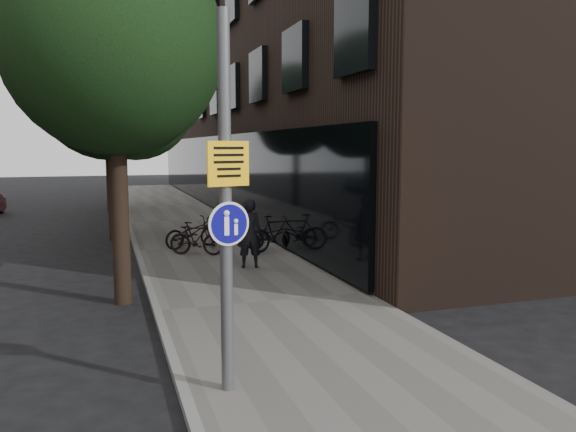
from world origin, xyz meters
name	(u,v)px	position (x,y,z in m)	size (l,w,h in m)	color
ground	(315,368)	(0.00, 0.00, 0.00)	(120.00, 120.00, 0.00)	black
sidewalk	(210,248)	(0.25, 10.00, 0.06)	(4.50, 60.00, 0.12)	#5F5D58
curb_edge	(137,252)	(-2.00, 10.00, 0.07)	(0.15, 60.00, 0.13)	slate
building_right_dark_brick	(317,41)	(8.50, 22.00, 9.00)	(12.00, 40.00, 18.00)	black
street_tree_near	(118,56)	(-2.53, 4.64, 5.11)	(4.40, 4.40, 7.50)	black
street_tree_mid	(111,93)	(-2.53, 13.14, 5.11)	(5.00, 5.00, 7.80)	black
street_tree_far	(109,110)	(-2.53, 22.14, 5.11)	(5.00, 5.00, 7.80)	black
signpost	(225,204)	(-1.45, -0.57, 2.56)	(0.55, 0.17, 4.83)	#595B5E
pedestrian	(249,233)	(0.66, 6.58, 1.03)	(0.67, 0.44, 1.83)	black
parked_bike_facade_near	(273,235)	(2.00, 8.84, 0.58)	(0.61, 1.75, 0.92)	black
parked_bike_facade_far	(276,233)	(2.00, 8.56, 0.68)	(0.53, 1.86, 1.12)	black
parked_bike_curb_near	(192,232)	(-0.33, 9.95, 0.61)	(0.65, 1.85, 0.97)	black
parked_bike_curb_far	(197,238)	(-0.38, 8.73, 0.61)	(0.46, 1.64, 0.98)	black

